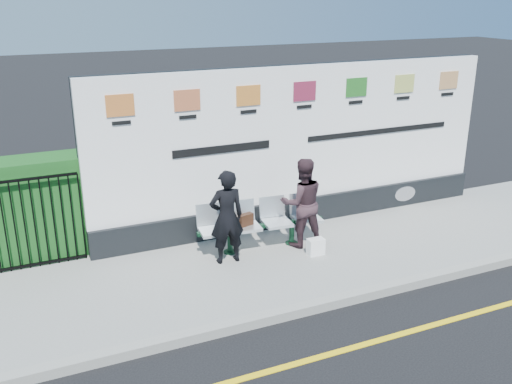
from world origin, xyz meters
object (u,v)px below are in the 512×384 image
woman_right (302,203)px  billboard (301,157)px  bench (261,236)px  woman_left (227,217)px

woman_right → billboard: bearing=-105.7°
billboard → woman_right: billboard is taller
bench → woman_left: 0.95m
billboard → woman_right: bearing=-116.1°
billboard → woman_right: (-0.48, -0.98, -0.50)m
woman_left → woman_right: 1.43m
bench → woman_left: (-0.73, -0.24, 0.56)m
billboard → bench: bearing=-145.2°
billboard → bench: 1.79m
bench → woman_right: bearing=-7.8°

